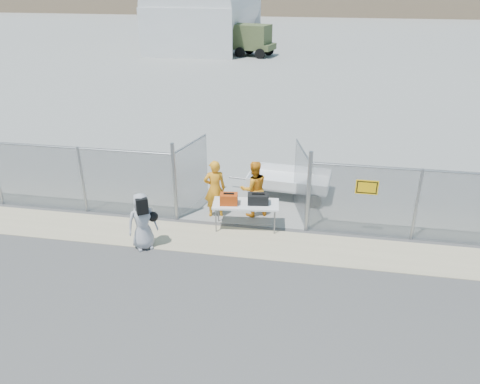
% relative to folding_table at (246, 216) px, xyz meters
% --- Properties ---
extents(ground, '(160.00, 160.00, 0.00)m').
position_rel_folding_table_xyz_m(ground, '(-0.20, -1.85, -0.41)').
color(ground, '#3F3E3E').
extents(tarmac_inside, '(160.00, 80.00, 0.01)m').
position_rel_folding_table_xyz_m(tarmac_inside, '(-0.20, 40.15, -0.41)').
color(tarmac_inside, gray).
rests_on(tarmac_inside, ground).
extents(dirt_strip, '(44.00, 1.60, 0.01)m').
position_rel_folding_table_xyz_m(dirt_strip, '(-0.20, -0.85, -0.40)').
color(dirt_strip, '#BCAE88').
rests_on(dirt_strip, ground).
extents(chain_link_fence, '(40.00, 0.20, 2.20)m').
position_rel_folding_table_xyz_m(chain_link_fence, '(-0.20, 0.15, 0.69)').
color(chain_link_fence, gray).
rests_on(chain_link_fence, ground).
extents(quonset_hangar, '(9.00, 18.00, 8.00)m').
position_rel_folding_table_xyz_m(quonset_hangar, '(-10.20, 38.15, 3.59)').
color(quonset_hangar, silver).
rests_on(quonset_hangar, ground).
extents(folding_table, '(2.01, 1.01, 0.82)m').
position_rel_folding_table_xyz_m(folding_table, '(0.00, 0.00, 0.00)').
color(folding_table, white).
rests_on(folding_table, ground).
extents(orange_bag, '(0.55, 0.40, 0.32)m').
position_rel_folding_table_xyz_m(orange_bag, '(-0.48, -0.13, 0.57)').
color(orange_bag, '#C3410E').
rests_on(orange_bag, folding_table).
extents(black_duffel, '(0.66, 0.44, 0.29)m').
position_rel_folding_table_xyz_m(black_duffel, '(0.35, 0.05, 0.56)').
color(black_duffel, black).
rests_on(black_duffel, folding_table).
extents(security_worker_left, '(0.79, 0.64, 1.86)m').
position_rel_folding_table_xyz_m(security_worker_left, '(-1.07, 0.60, 0.52)').
color(security_worker_left, orange).
rests_on(security_worker_left, ground).
extents(security_worker_right, '(1.09, 0.99, 1.81)m').
position_rel_folding_table_xyz_m(security_worker_right, '(0.11, 0.86, 0.50)').
color(security_worker_right, orange).
rests_on(security_worker_right, ground).
extents(visitor, '(0.96, 0.88, 1.65)m').
position_rel_folding_table_xyz_m(visitor, '(-2.61, -1.58, 0.41)').
color(visitor, '#9E9EA6').
rests_on(visitor, ground).
extents(utility_trailer, '(3.66, 2.10, 0.85)m').
position_rel_folding_table_xyz_m(utility_trailer, '(1.09, 2.52, 0.02)').
color(utility_trailer, white).
rests_on(utility_trailer, ground).
extents(military_truck, '(6.10, 3.46, 2.74)m').
position_rel_folding_table_xyz_m(military_truck, '(-5.49, 31.65, 0.96)').
color(military_truck, '#4B5730').
rests_on(military_truck, ground).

